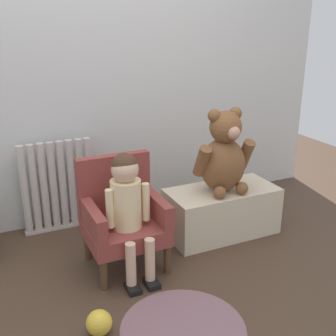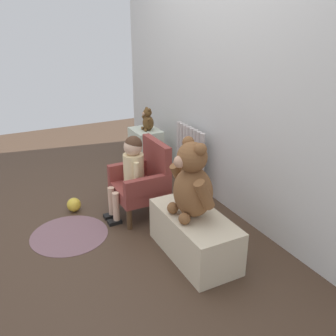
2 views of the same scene
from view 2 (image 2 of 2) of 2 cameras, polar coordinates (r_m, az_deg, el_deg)
ground_plane at (r=3.16m, az=-12.99°, el=-8.84°), size 6.00×6.00×0.00m
back_wall at (r=3.26m, az=7.93°, el=15.04°), size 3.80×0.05×2.40m
radiator at (r=3.62m, az=3.33°, el=1.40°), size 0.50×0.05×0.63m
small_dresser at (r=4.07m, az=-3.35°, el=2.71°), size 0.35×0.30×0.47m
child_armchair at (r=3.16m, az=-3.70°, el=-1.92°), size 0.44×0.40×0.64m
child_figure at (r=3.07m, az=-5.63°, el=0.30°), size 0.25×0.35×0.71m
low_bench at (r=2.70m, az=4.00°, el=-10.16°), size 0.74×0.36×0.32m
large_teddy_bear at (r=2.51m, az=3.70°, el=-2.37°), size 0.40×0.28×0.55m
small_teddy_bear at (r=3.95m, az=-3.09°, el=7.27°), size 0.18×0.12×0.24m
floor_rug at (r=3.09m, az=-14.79°, el=-9.78°), size 0.60×0.60×0.01m
toy_ball at (r=3.39m, az=-14.15°, el=-5.44°), size 0.12×0.12×0.12m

